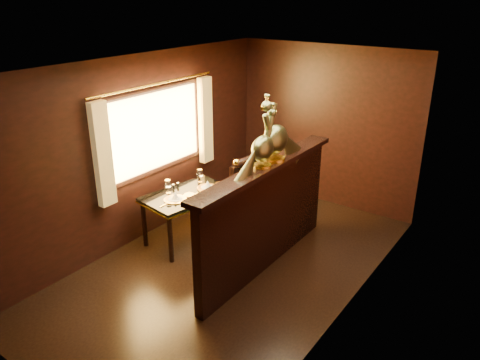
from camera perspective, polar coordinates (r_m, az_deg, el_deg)
The scene contains 8 objects.
ground at distance 5.98m, azimuth -1.16°, elevation -10.57°, with size 5.00×5.00×0.00m, color black.
room_shell at distance 5.35m, azimuth -1.92°, elevation 4.19°, with size 3.04×5.04×2.52m.
partition at distance 5.68m, azimuth 3.20°, elevation -4.19°, with size 0.26×2.70×1.36m.
dining_table at distance 6.34m, azimuth -6.37°, elevation -2.16°, with size 0.91×1.30×0.90m.
chair_left at distance 6.04m, azimuth 1.24°, elevation -3.56°, with size 0.47×0.49×1.18m.
chair_right at distance 5.87m, azimuth 0.37°, elevation -2.99°, with size 0.57×0.60×1.42m.
peacock_left at distance 5.22m, azimuth 2.80°, elevation 5.22°, with size 0.22×0.60×0.71m, color #184A37, non-canonical shape.
peacock_right at distance 5.42m, azimuth 4.38°, elevation 6.50°, with size 0.26×0.70×0.83m, color #184A37, non-canonical shape.
Camera 1 is at (3.01, -4.02, 3.25)m, focal length 35.00 mm.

